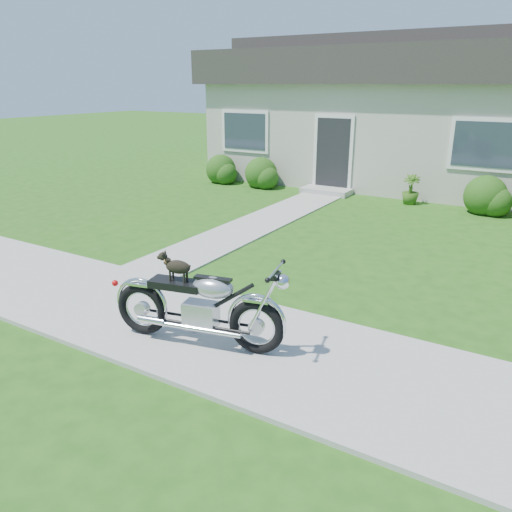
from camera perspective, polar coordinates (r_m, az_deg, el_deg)
The scene contains 8 objects.
ground at distance 6.88m, azimuth -9.55°, elevation -7.24°, with size 80.00×80.00×0.00m, color #235114.
sidewalk at distance 6.87m, azimuth -9.56°, elevation -7.09°, with size 24.00×2.20×0.04m, color #9E9B93.
walkway at distance 11.53m, azimuth 0.82°, elevation 4.00°, with size 1.20×8.00×0.03m, color #9E9B93.
house at distance 17.14m, azimuth 17.83°, elevation 15.36°, with size 12.60×7.03×4.50m.
shrub_row at distance 14.04m, azimuth 12.94°, elevation 7.98°, with size 10.14×1.04×1.04m.
potted_plant_left at distance 15.66m, azimuth -0.30°, elevation 9.27°, with size 0.62×0.54×0.69m, color #144E14.
potted_plant_right at distance 13.80m, azimuth 17.26°, elevation 7.27°, with size 0.44×0.44×0.78m, color #345D19.
motorcycle_with_dog at distance 5.96m, azimuth -6.39°, elevation -5.67°, with size 2.20×0.79×1.11m.
Camera 1 is at (4.11, -4.62, 3.03)m, focal length 35.00 mm.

